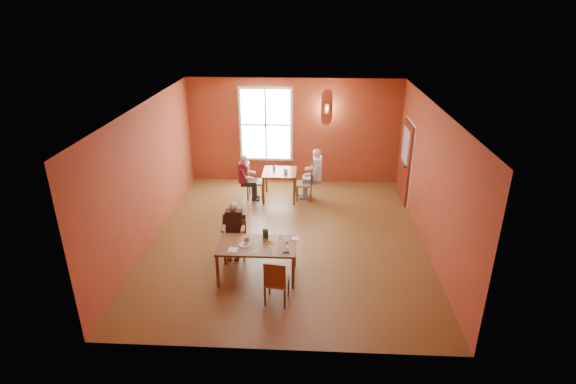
{
  "coord_description": "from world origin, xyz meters",
  "views": [
    {
      "loc": [
        0.48,
        -8.86,
        4.96
      ],
      "look_at": [
        0.0,
        0.2,
        1.05
      ],
      "focal_mm": 28.0,
      "sensor_mm": 36.0,
      "label": 1
    }
  ],
  "objects_px": {
    "diner_main": "(236,234)",
    "second_table": "(280,185)",
    "chair_empty": "(277,280)",
    "chair_diner_maroon": "(256,181)",
    "main_table": "(258,260)",
    "chair_diner_white": "(304,183)",
    "diner_white": "(305,176)",
    "chair_diner_main": "(237,240)",
    "diner_maroon": "(254,177)"
  },
  "relations": [
    {
      "from": "diner_main",
      "to": "chair_empty",
      "type": "bearing_deg",
      "value": 123.67
    },
    {
      "from": "second_table",
      "to": "diner_main",
      "type": "bearing_deg",
      "value": -102.29
    },
    {
      "from": "diner_white",
      "to": "second_table",
      "type": "bearing_deg",
      "value": 90.0
    },
    {
      "from": "second_table",
      "to": "chair_diner_maroon",
      "type": "bearing_deg",
      "value": 180.0
    },
    {
      "from": "chair_diner_main",
      "to": "diner_maroon",
      "type": "relative_size",
      "value": 0.66
    },
    {
      "from": "diner_main",
      "to": "diner_maroon",
      "type": "bearing_deg",
      "value": -89.86
    },
    {
      "from": "chair_empty",
      "to": "diner_white",
      "type": "bearing_deg",
      "value": 92.17
    },
    {
      "from": "diner_main",
      "to": "second_table",
      "type": "relative_size",
      "value": 1.28
    },
    {
      "from": "second_table",
      "to": "chair_diner_main",
      "type": "bearing_deg",
      "value": -102.4
    },
    {
      "from": "chair_diner_white",
      "to": "diner_maroon",
      "type": "bearing_deg",
      "value": 90.0
    },
    {
      "from": "chair_diner_white",
      "to": "diner_white",
      "type": "bearing_deg",
      "value": -90.0
    },
    {
      "from": "diner_white",
      "to": "diner_maroon",
      "type": "distance_m",
      "value": 1.36
    },
    {
      "from": "diner_main",
      "to": "chair_diner_white",
      "type": "relative_size",
      "value": 1.23
    },
    {
      "from": "chair_diner_main",
      "to": "diner_white",
      "type": "height_order",
      "value": "diner_white"
    },
    {
      "from": "main_table",
      "to": "diner_main",
      "type": "bearing_deg",
      "value": 128.88
    },
    {
      "from": "chair_diner_maroon",
      "to": "diner_maroon",
      "type": "bearing_deg",
      "value": -90.0
    },
    {
      "from": "diner_main",
      "to": "diner_maroon",
      "type": "height_order",
      "value": "diner_maroon"
    },
    {
      "from": "chair_empty",
      "to": "diner_white",
      "type": "relative_size",
      "value": 0.66
    },
    {
      "from": "diner_main",
      "to": "chair_diner_white",
      "type": "height_order",
      "value": "diner_main"
    },
    {
      "from": "chair_empty",
      "to": "chair_diner_maroon",
      "type": "xyz_separation_m",
      "value": [
        -0.91,
        4.49,
        0.05
      ]
    },
    {
      "from": "chair_diner_main",
      "to": "chair_empty",
      "type": "xyz_separation_m",
      "value": [
        0.93,
        -1.43,
        0.04
      ]
    },
    {
      "from": "chair_diner_main",
      "to": "diner_maroon",
      "type": "bearing_deg",
      "value": -89.86
    },
    {
      "from": "chair_empty",
      "to": "chair_diner_maroon",
      "type": "relative_size",
      "value": 0.9
    },
    {
      "from": "chair_diner_main",
      "to": "diner_maroon",
      "type": "distance_m",
      "value": 3.06
    },
    {
      "from": "chair_diner_main",
      "to": "diner_white",
      "type": "bearing_deg",
      "value": -113.86
    },
    {
      "from": "main_table",
      "to": "diner_main",
      "type": "distance_m",
      "value": 0.83
    },
    {
      "from": "diner_white",
      "to": "chair_diner_maroon",
      "type": "distance_m",
      "value": 1.34
    },
    {
      "from": "diner_white",
      "to": "chair_diner_maroon",
      "type": "height_order",
      "value": "diner_white"
    },
    {
      "from": "diner_main",
      "to": "chair_diner_maroon",
      "type": "height_order",
      "value": "diner_main"
    },
    {
      "from": "chair_diner_maroon",
      "to": "chair_diner_white",
      "type": "bearing_deg",
      "value": 90.0
    },
    {
      "from": "main_table",
      "to": "chair_diner_main",
      "type": "distance_m",
      "value": 0.82
    },
    {
      "from": "diner_main",
      "to": "diner_white",
      "type": "relative_size",
      "value": 0.85
    },
    {
      "from": "chair_empty",
      "to": "diner_maroon",
      "type": "height_order",
      "value": "diner_maroon"
    },
    {
      "from": "main_table",
      "to": "diner_white",
      "type": "height_order",
      "value": "diner_white"
    },
    {
      "from": "chair_diner_main",
      "to": "chair_empty",
      "type": "relative_size",
      "value": 0.92
    },
    {
      "from": "chair_diner_maroon",
      "to": "chair_empty",
      "type": "bearing_deg",
      "value": 11.46
    },
    {
      "from": "main_table",
      "to": "diner_main",
      "type": "relative_size",
      "value": 1.31
    },
    {
      "from": "chair_diner_maroon",
      "to": "diner_white",
      "type": "bearing_deg",
      "value": 90.0
    },
    {
      "from": "main_table",
      "to": "second_table",
      "type": "relative_size",
      "value": 1.69
    },
    {
      "from": "chair_diner_maroon",
      "to": "diner_maroon",
      "type": "height_order",
      "value": "diner_maroon"
    },
    {
      "from": "diner_main",
      "to": "diner_maroon",
      "type": "xyz_separation_m",
      "value": [
        -0.01,
        3.09,
        0.04
      ]
    },
    {
      "from": "diner_main",
      "to": "second_table",
      "type": "bearing_deg",
      "value": -102.29
    },
    {
      "from": "chair_empty",
      "to": "diner_maroon",
      "type": "xyz_separation_m",
      "value": [
        -0.94,
        4.49,
        0.17
      ]
    },
    {
      "from": "diner_maroon",
      "to": "chair_empty",
      "type": "bearing_deg",
      "value": 11.83
    },
    {
      "from": "chair_diner_main",
      "to": "second_table",
      "type": "bearing_deg",
      "value": -102.4
    },
    {
      "from": "chair_empty",
      "to": "diner_white",
      "type": "xyz_separation_m",
      "value": [
        0.42,
        4.49,
        0.23
      ]
    },
    {
      "from": "chair_empty",
      "to": "chair_diner_white",
      "type": "relative_size",
      "value": 0.96
    },
    {
      "from": "diner_main",
      "to": "chair_diner_white",
      "type": "distance_m",
      "value": 3.36
    },
    {
      "from": "diner_main",
      "to": "chair_diner_white",
      "type": "xyz_separation_m",
      "value": [
        1.32,
        3.09,
        -0.11
      ]
    },
    {
      "from": "chair_diner_white",
      "to": "chair_diner_maroon",
      "type": "height_order",
      "value": "chair_diner_maroon"
    }
  ]
}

